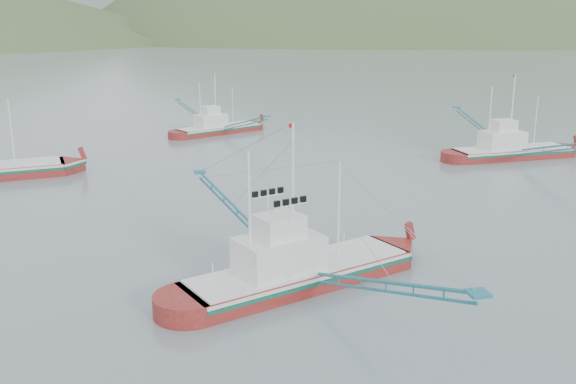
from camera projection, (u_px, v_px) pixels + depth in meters
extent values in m
plane|color=slate|center=(308.00, 267.00, 39.71)|extent=(1200.00, 1200.00, 0.00)
cube|color=maroon|center=(299.00, 282.00, 37.00)|extent=(14.32, 8.68, 1.86)
cube|color=silver|center=(299.00, 269.00, 36.79)|extent=(14.09, 8.65, 0.20)
cube|color=#0C5942|center=(299.00, 273.00, 36.85)|extent=(14.10, 8.66, 0.20)
cube|color=silver|center=(299.00, 266.00, 36.74)|extent=(13.61, 8.25, 0.11)
cube|color=silver|center=(279.00, 255.00, 35.74)|extent=(5.43, 4.50, 2.05)
cube|color=silver|center=(279.00, 226.00, 35.30)|extent=(3.01, 2.80, 1.30)
cylinder|color=white|center=(293.00, 198.00, 35.40)|extent=(0.15, 0.15, 8.37)
cylinder|color=white|center=(250.00, 217.00, 34.07)|extent=(0.13, 0.13, 7.11)
cylinder|color=white|center=(339.00, 210.00, 37.47)|extent=(0.11, 0.11, 5.86)
cube|color=maroon|center=(511.00, 156.00, 70.42)|extent=(13.61, 4.55, 1.78)
cube|color=silver|center=(512.00, 150.00, 70.22)|extent=(13.34, 4.60, 0.20)
cube|color=#0C5942|center=(512.00, 152.00, 70.28)|extent=(13.34, 4.61, 0.20)
cube|color=silver|center=(512.00, 148.00, 70.17)|extent=(12.92, 4.32, 0.11)
cube|color=silver|center=(502.00, 140.00, 69.57)|extent=(4.66, 3.18, 1.96)
cube|color=silver|center=(504.00, 126.00, 69.15)|extent=(2.46, 2.13, 1.25)
cylinder|color=white|center=(512.00, 112.00, 69.01)|extent=(0.14, 0.14, 8.03)
cylinder|color=white|center=(490.00, 119.00, 68.46)|extent=(0.12, 0.12, 6.82)
cylinder|color=white|center=(536.00, 122.00, 70.15)|extent=(0.11, 0.11, 5.62)
cube|color=maroon|center=(219.00, 132.00, 85.44)|extent=(11.83, 8.27, 1.56)
cube|color=silver|center=(219.00, 127.00, 85.27)|extent=(11.65, 8.22, 0.17)
cube|color=#0C5942|center=(219.00, 129.00, 85.32)|extent=(11.66, 8.23, 0.17)
cube|color=silver|center=(219.00, 126.00, 85.23)|extent=(11.24, 7.86, 0.09)
cube|color=silver|center=(211.00, 121.00, 84.29)|extent=(4.63, 4.05, 1.72)
cube|color=silver|center=(211.00, 110.00, 83.92)|extent=(2.60, 2.47, 1.09)
cylinder|color=white|center=(215.00, 100.00, 84.07)|extent=(0.13, 0.13, 7.04)
cylinder|color=white|center=(200.00, 106.00, 82.76)|extent=(0.11, 0.11, 5.98)
cylinder|color=white|center=(233.00, 106.00, 86.03)|extent=(0.09, 0.09, 4.93)
cylinder|color=white|center=(11.00, 132.00, 61.30)|extent=(0.12, 0.12, 6.30)
ellipsoid|color=#40562C|center=(482.00, 38.00, 492.77)|extent=(684.00, 432.00, 306.00)
ellipsoid|color=slate|center=(196.00, 35.00, 574.72)|extent=(960.00, 400.00, 240.00)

